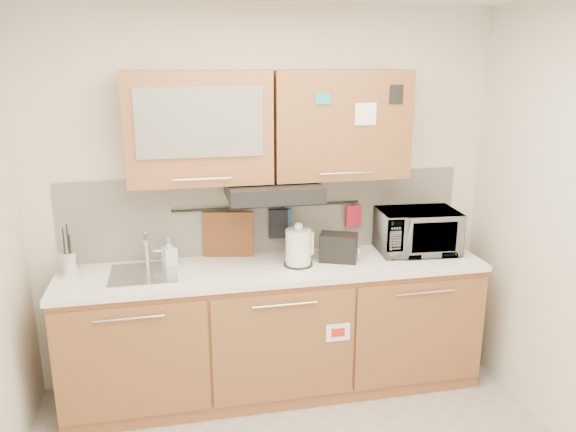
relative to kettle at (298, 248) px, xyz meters
name	(u,v)px	position (x,y,z in m)	size (l,w,h in m)	color
wall_back	(267,199)	(-0.15, 0.34, 0.26)	(3.20, 3.20, 0.00)	silver
base_cabinet	(276,335)	(-0.15, 0.03, -0.63)	(2.80, 0.64, 0.88)	#9F5F38
countertop	(275,268)	(-0.15, 0.03, -0.14)	(2.82, 0.62, 0.04)	white
backsplash	(267,213)	(-0.15, 0.32, 0.16)	(2.80, 0.02, 0.56)	silver
upper_cabinets	(270,126)	(-0.16, 0.16, 0.79)	(1.82, 0.37, 0.70)	#9F5F38
range_hood	(273,190)	(-0.15, 0.09, 0.38)	(0.60, 0.46, 0.10)	black
sink	(144,273)	(-1.00, 0.04, -0.11)	(0.42, 0.40, 0.26)	silver
utensil_rail	(268,207)	(-0.15, 0.29, 0.22)	(0.02, 0.02, 1.30)	black
utensil_crock	(70,263)	(-1.45, 0.10, -0.03)	(0.18, 0.18, 0.34)	silver
kettle	(298,248)	(0.00, 0.00, 0.00)	(0.23, 0.22, 0.30)	silver
toaster	(338,247)	(0.29, 0.03, -0.02)	(0.29, 0.23, 0.19)	black
microwave	(417,231)	(0.88, 0.10, 0.03)	(0.55, 0.37, 0.30)	#999999
soap_bottle	(169,252)	(-0.84, 0.18, -0.03)	(0.08, 0.09, 0.18)	#999999
cutting_board	(229,242)	(-0.43, 0.27, -0.01)	(0.35, 0.03, 0.43)	brown
oven_mitt	(283,221)	(-0.05, 0.27, 0.11)	(0.11, 0.03, 0.18)	#1E4B8D
dark_pouch	(278,223)	(-0.08, 0.27, 0.10)	(0.13, 0.04, 0.21)	black
pot_holder	(353,216)	(0.47, 0.27, 0.13)	(0.12, 0.02, 0.15)	#AC1731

